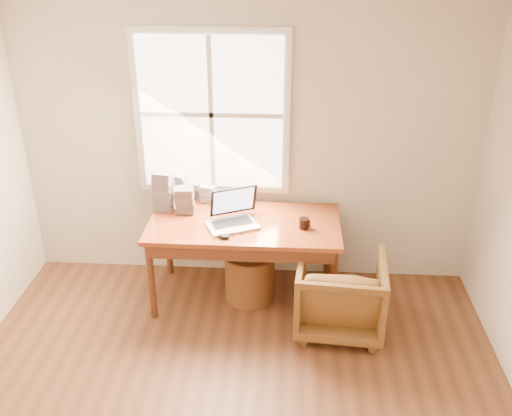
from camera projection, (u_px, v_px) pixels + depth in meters
The scene contains 11 objects.
room_shell at pixel (214, 271), 3.04m from camera, with size 4.04×4.54×2.64m.
desk at pixel (244, 224), 4.77m from camera, with size 1.60×0.80×0.04m, color brown.
armchair at pixel (340, 293), 4.57m from camera, with size 0.69×0.71×0.65m, color brown.
wicker_stool at pixel (250, 276), 4.99m from camera, with size 0.43×0.43×0.43m, color brown.
laptop at pixel (231, 208), 4.61m from camera, with size 0.45×0.47×0.33m, color silver, non-canonical shape.
mouse at pixel (224, 237), 4.50m from camera, with size 0.10×0.06×0.03m, color black.
coffee_mug at pixel (304, 223), 4.64m from camera, with size 0.08×0.08×0.09m, color black.
cd_stack_a at pixel (180, 188), 5.05m from camera, with size 0.13×0.11×0.26m, color silver.
cd_stack_b at pixel (185, 200), 4.86m from camera, with size 0.15×0.13×0.23m, color #242429.
cd_stack_c at pixel (164, 191), 4.90m from camera, with size 0.16×0.14×0.35m, color #9D9BA8.
cd_stack_d at pixel (208, 194), 5.06m from camera, with size 0.13×0.11×0.16m, color silver.
Camera 1 is at (0.37, -2.39, 2.98)m, focal length 40.00 mm.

